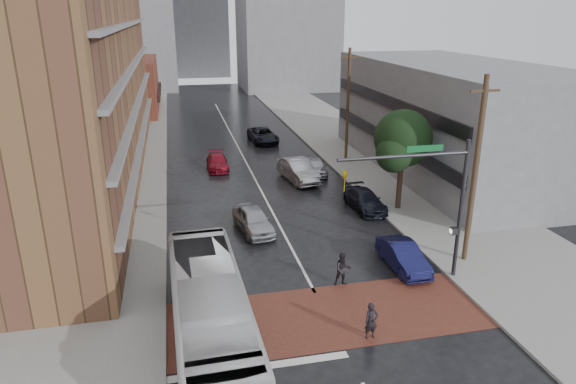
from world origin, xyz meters
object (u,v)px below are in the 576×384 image
car_travel_a (253,220)px  car_parked_near (403,256)px  pedestrian_a (371,321)px  pedestrian_b (343,269)px  transit_bus (210,317)px  suv_travel (263,135)px  car_parked_far (316,167)px  car_travel_b (298,170)px  car_travel_c (217,162)px  car_parked_mid (365,200)px

car_travel_a → car_parked_near: 9.51m
pedestrian_a → pedestrian_b: 4.47m
transit_bus → suv_travel: (8.03, 34.09, -0.90)m
pedestrian_a → car_parked_far: pedestrian_a is taller
suv_travel → car_travel_b: bearing=-92.5°
pedestrian_b → car_parked_near: size_ratio=0.41×
suv_travel → car_parked_near: bearing=-90.1°
pedestrian_a → car_travel_c: size_ratio=0.38×
transit_bus → pedestrian_a: (6.49, -0.47, -0.82)m
transit_bus → car_travel_b: bearing=66.2°
car_travel_c → car_parked_mid: bearing=-52.3°
car_travel_b → car_parked_far: car_travel_b is taller
car_travel_b → car_parked_far: 2.34m
pedestrian_a → car_travel_a: pedestrian_a is taller
suv_travel → car_parked_far: bearing=-83.5°
car_parked_mid → car_parked_far: car_parked_mid is taller
car_travel_a → car_travel_b: car_travel_b is taller
car_travel_a → car_travel_b: size_ratio=0.85×
pedestrian_a → suv_travel: bearing=81.5°
pedestrian_b → car_parked_mid: 10.69m
pedestrian_a → pedestrian_b: bearing=80.8°
car_parked_near → car_parked_mid: size_ratio=0.93×
pedestrian_a → pedestrian_b: pedestrian_b is taller
suv_travel → car_travel_c: bearing=-127.1°
transit_bus → car_parked_far: 24.47m
car_parked_near → pedestrian_a: bearing=-126.6°
pedestrian_b → car_parked_mid: size_ratio=0.38×
car_travel_b → car_travel_a: bearing=-128.6°
car_travel_a → car_travel_c: 13.93m
car_travel_c → car_travel_a: bearing=-85.6°
car_travel_b → car_travel_c: 7.62m
car_parked_mid → car_parked_near: bearing=-100.7°
car_travel_a → car_parked_far: 12.69m
transit_bus → car_travel_a: (3.47, 11.50, -0.88)m
car_travel_a → suv_travel: (4.55, 22.59, -0.02)m
car_parked_near → car_parked_far: bearing=89.0°
transit_bus → car_parked_mid: bearing=48.3°
car_travel_b → suv_travel: car_travel_b is taller
car_travel_c → car_travel_b: bearing=-37.3°
pedestrian_b → car_parked_far: bearing=82.3°
car_travel_b → car_parked_mid: 7.76m
car_travel_b → suv_travel: bearing=82.4°
transit_bus → car_parked_mid: (11.51, 13.56, -0.98)m
car_travel_b → car_parked_far: bearing=27.1°
transit_bus → pedestrian_a: transit_bus is taller
transit_bus → car_travel_c: bearing=82.9°
pedestrian_a → car_parked_mid: (5.02, 14.03, -0.16)m
transit_bus → pedestrian_a: size_ratio=7.24×
car_travel_c → suv_travel: bearing=58.2°
pedestrian_a → car_parked_near: size_ratio=0.39×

